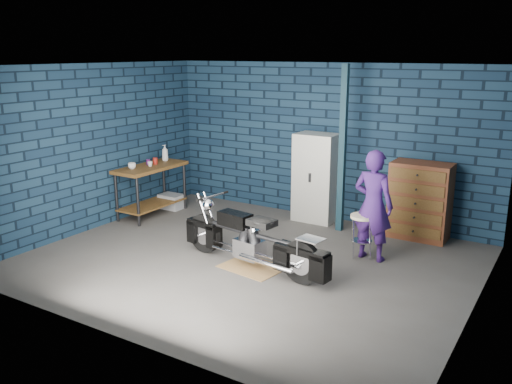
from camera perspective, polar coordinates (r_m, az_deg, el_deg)
ground at (r=7.75m, az=-0.76°, el=-7.25°), size 6.00×6.00×0.00m
room_walls at (r=7.72m, az=1.40°, el=7.32°), size 6.02×5.01×2.71m
support_post at (r=8.81m, az=9.09°, el=4.41°), size 0.10×0.10×2.70m
workbench at (r=9.91m, az=-10.92°, el=0.16°), size 0.60×1.40×0.91m
drip_mat at (r=7.52m, az=-0.38°, el=-7.90°), size 0.90×0.73×0.01m
motorcycle at (r=7.36m, az=-0.38°, el=-4.66°), size 2.12×0.86×0.91m
person at (r=7.75m, az=12.23°, el=-1.38°), size 0.61×0.43×1.58m
storage_bin at (r=10.34m, az=-8.89°, el=-0.98°), size 0.43×0.31×0.27m
locker at (r=9.40m, az=6.35°, el=1.51°), size 0.71×0.51×1.53m
tool_chest at (r=8.86m, az=16.84°, el=-0.92°), size 0.91×0.51×1.21m
shop_stool at (r=7.89m, az=11.09°, el=-4.63°), size 0.43×0.43×0.64m
cup_a at (r=9.58m, az=-12.93°, el=2.70°), size 0.15×0.15×0.11m
cup_b at (r=9.74m, az=-11.09°, el=2.91°), size 0.10×0.10×0.08m
mug_purple at (r=9.89m, az=-11.27°, el=3.11°), size 0.08×0.08×0.10m
mug_red at (r=9.91m, az=-10.56°, el=3.23°), size 0.09×0.09×0.12m
bottle at (r=10.17m, az=-9.56°, el=4.09°), size 0.13×0.13×0.30m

